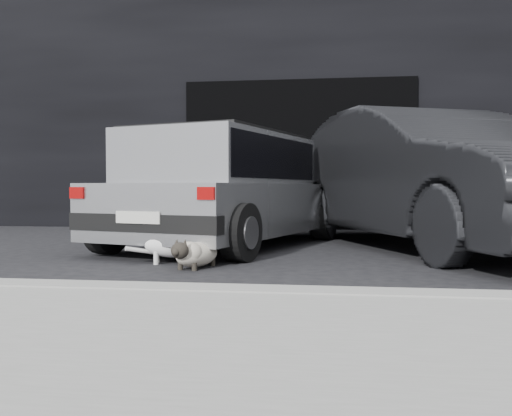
# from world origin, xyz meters

# --- Properties ---
(ground) EXTENTS (80.00, 80.00, 0.00)m
(ground) POSITION_xyz_m (0.00, 0.00, 0.00)
(ground) COLOR black
(ground) RESTS_ON ground
(building_facade) EXTENTS (34.00, 4.00, 5.00)m
(building_facade) POSITION_xyz_m (1.00, 6.00, 2.50)
(building_facade) COLOR black
(building_facade) RESTS_ON ground
(garage_opening) EXTENTS (4.00, 0.10, 2.60)m
(garage_opening) POSITION_xyz_m (1.00, 3.99, 1.30)
(garage_opening) COLOR black
(garage_opening) RESTS_ON ground
(curb) EXTENTS (18.00, 0.25, 0.12)m
(curb) POSITION_xyz_m (1.00, -2.60, 0.06)
(curb) COLOR gray
(curb) RESTS_ON ground
(sidewalk) EXTENTS (18.00, 2.20, 0.11)m
(sidewalk) POSITION_xyz_m (1.00, -3.80, 0.06)
(sidewalk) COLOR gray
(sidewalk) RESTS_ON ground
(silver_hatchback) EXTENTS (2.70, 4.09, 1.39)m
(silver_hatchback) POSITION_xyz_m (0.30, 0.90, 0.76)
(silver_hatchback) COLOR #A4A6A9
(silver_hatchback) RESTS_ON ground
(second_car) EXTENTS (3.61, 5.35, 1.67)m
(second_car) POSITION_xyz_m (2.75, 0.95, 0.83)
(second_car) COLOR black
(second_car) RESTS_ON ground
(cat_siamese) EXTENTS (0.43, 0.82, 0.29)m
(cat_siamese) POSITION_xyz_m (0.39, -1.04, 0.13)
(cat_siamese) COLOR beige
(cat_siamese) RESTS_ON ground
(cat_white) EXTENTS (0.81, 0.41, 0.39)m
(cat_white) POSITION_xyz_m (0.16, -0.71, 0.19)
(cat_white) COLOR white
(cat_white) RESTS_ON ground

